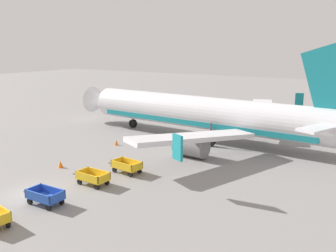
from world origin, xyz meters
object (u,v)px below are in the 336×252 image
(baggage_cart_fourth_in_row, at_px, (127,166))
(traffic_cone_by_carts, at_px, (116,142))
(baggage_cart_second_in_row, at_px, (45,196))
(airplane, at_px, (209,114))
(traffic_cone_mid_apron, at_px, (61,164))
(baggage_cart_third_in_row, at_px, (93,177))
(traffic_cone_near_plane, at_px, (200,153))

(baggage_cart_fourth_in_row, xyz_separation_m, traffic_cone_by_carts, (-6.68, 6.55, -0.32))
(baggage_cart_second_in_row, height_order, traffic_cone_by_carts, baggage_cart_second_in_row)
(baggage_cart_second_in_row, xyz_separation_m, baggage_cart_fourth_in_row, (0.69, 8.07, 0.00))
(airplane, height_order, traffic_cone_mid_apron, airplane)
(baggage_cart_second_in_row, relative_size, traffic_cone_mid_apron, 5.83)
(baggage_cart_second_in_row, xyz_separation_m, traffic_cone_mid_apron, (-5.21, 6.01, -0.30))
(airplane, height_order, baggage_cart_fourth_in_row, airplane)
(baggage_cart_fourth_in_row, bearing_deg, airplane, 85.93)
(baggage_cart_third_in_row, bearing_deg, airplane, 85.11)
(baggage_cart_fourth_in_row, bearing_deg, baggage_cart_third_in_row, -98.06)
(airplane, distance_m, baggage_cart_fourth_in_row, 14.14)
(traffic_cone_by_carts, bearing_deg, baggage_cart_second_in_row, -67.72)
(airplane, xyz_separation_m, baggage_cart_fourth_in_row, (-0.99, -13.89, -2.45))
(airplane, relative_size, traffic_cone_near_plane, 62.24)
(baggage_cart_third_in_row, relative_size, traffic_cone_by_carts, 6.35)
(traffic_cone_mid_apron, bearing_deg, baggage_cart_fourth_in_row, 19.30)
(airplane, xyz_separation_m, traffic_cone_mid_apron, (-6.88, -15.95, -2.75))
(baggage_cart_third_in_row, bearing_deg, traffic_cone_near_plane, 72.00)
(baggage_cart_third_in_row, xyz_separation_m, traffic_cone_mid_apron, (-5.39, 1.53, -0.30))
(traffic_cone_near_plane, distance_m, traffic_cone_mid_apron, 13.29)
(traffic_cone_mid_apron, distance_m, traffic_cone_by_carts, 8.65)
(traffic_cone_near_plane, height_order, traffic_cone_mid_apron, traffic_cone_mid_apron)
(baggage_cart_second_in_row, distance_m, baggage_cart_third_in_row, 4.48)
(baggage_cart_third_in_row, xyz_separation_m, traffic_cone_near_plane, (3.66, 11.26, -0.30))
(airplane, relative_size, traffic_cone_by_carts, 66.88)
(baggage_cart_second_in_row, bearing_deg, baggage_cart_third_in_row, 87.71)
(baggage_cart_third_in_row, distance_m, baggage_cart_fourth_in_row, 3.63)
(baggage_cart_fourth_in_row, xyz_separation_m, traffic_cone_near_plane, (3.15, 7.67, -0.30))
(traffic_cone_mid_apron, bearing_deg, baggage_cart_third_in_row, -15.83)
(airplane, relative_size, baggage_cart_third_in_row, 10.53)
(baggage_cart_second_in_row, height_order, baggage_cart_fourth_in_row, same)
(baggage_cart_second_in_row, bearing_deg, traffic_cone_mid_apron, 130.94)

